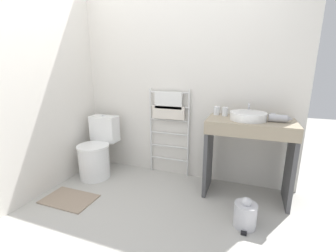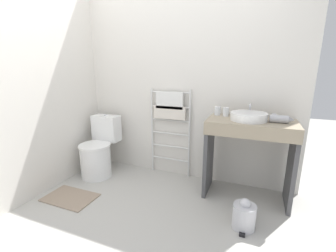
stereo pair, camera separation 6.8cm
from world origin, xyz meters
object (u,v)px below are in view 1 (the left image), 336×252
Objects in this scene: cup_near_edge at (225,112)px; towel_radiator at (169,114)px; sink_basin at (248,116)px; trash_bin at (245,214)px; toilet at (97,152)px; hair_dryer at (279,118)px; cup_near_wall at (217,111)px.

towel_radiator is at bearing 171.37° from cup_near_edge.
sink_basin is 1.25× the size of trash_bin.
toilet is 1.94m from sink_basin.
hair_dryer reaches higher than trash_bin.
toilet is at bearing 168.02° from trash_bin.
sink_basin is at bearing -13.74° from towel_radiator.
cup_near_edge is at bearing 8.88° from toilet.
toilet is at bearing -176.19° from sink_basin.
toilet is 3.52× the size of hair_dryer.
sink_basin is at bearing 3.81° from toilet.
towel_radiator is 3.17× the size of sink_basin.
toilet is 2.16× the size of sink_basin.
cup_near_wall is 0.43× the size of hair_dryer.
towel_radiator reaches higher than toilet.
towel_radiator is at bearing 173.26° from cup_near_wall.
sink_basin is 1.63× the size of hair_dryer.
cup_near_edge is (0.10, -0.04, 0.00)m from cup_near_wall.
sink_basin is 3.82× the size of cup_near_wall.
cup_near_edge reaches higher than hair_dryer.
sink_basin is 0.29m from hair_dryer.
sink_basin is at bearing 95.66° from trash_bin.
toilet is 8.26× the size of cup_near_wall.
hair_dryer is (2.13, 0.13, 0.60)m from toilet.
hair_dryer is 0.99m from trash_bin.
sink_basin is at bearing -178.09° from hair_dryer.
toilet is 1.95m from trash_bin.
sink_basin is at bearing -27.19° from cup_near_edge.
sink_basin reaches higher than toilet.
towel_radiator is 1.00m from sink_basin.
hair_dryer is at bearing 3.55° from toilet.
cup_near_wall is (1.50, 0.29, 0.61)m from toilet.
toilet is 1.08m from towel_radiator.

